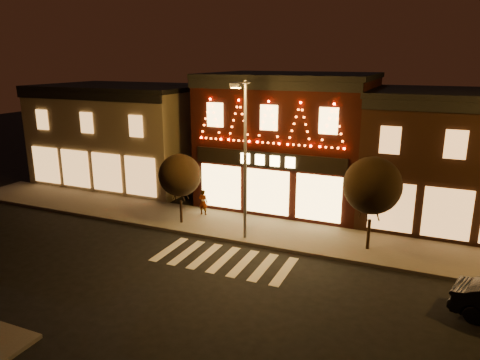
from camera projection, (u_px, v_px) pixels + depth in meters
The scene contains 9 objects.
ground at pixel (180, 300), 17.57m from camera, with size 120.00×120.00×0.00m, color black.
sidewalk_far at pixel (290, 235), 23.86m from camera, with size 44.00×4.00×0.15m, color #47423D.
building_left at pixel (126, 134), 33.99m from camera, with size 12.20×8.28×7.30m.
building_pulp at pixel (290, 139), 28.85m from camera, with size 10.20×8.34×8.30m.
building_right_a at pixel (451, 157), 25.32m from camera, with size 9.20×8.28×7.50m.
streetlamp_mid at pixel (244, 149), 21.92m from camera, with size 0.56×1.84×8.03m.
tree_left at pixel (180, 175), 24.79m from camera, with size 2.36×2.36×3.95m.
tree_right at pixel (372, 186), 21.14m from camera, with size 2.75×2.75×4.59m.
pedestrian at pixel (203, 202), 26.59m from camera, with size 0.56×0.37×1.53m, color gray.
Camera 1 is at (8.43, -13.48, 9.16)m, focal length 33.51 mm.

